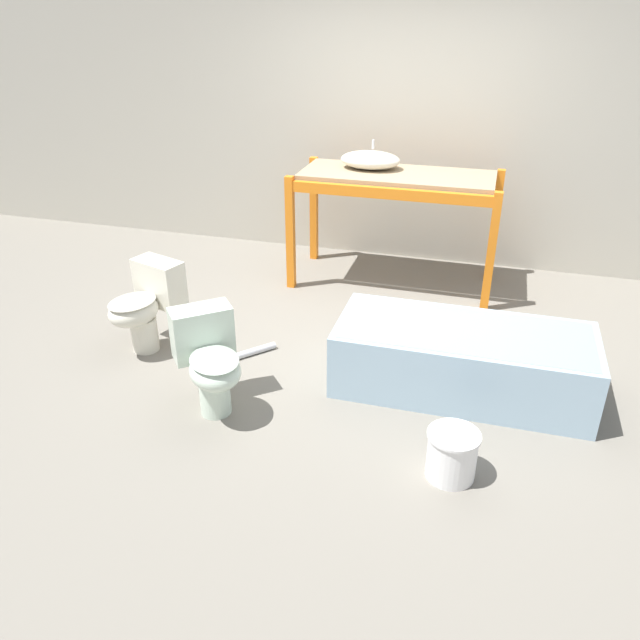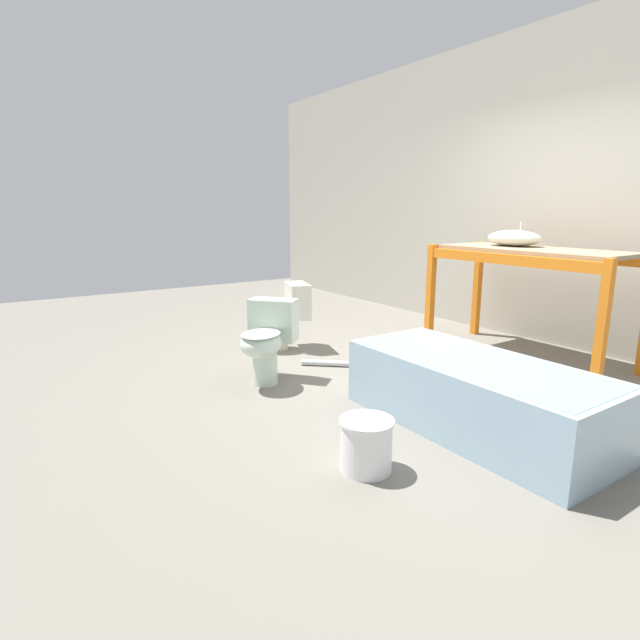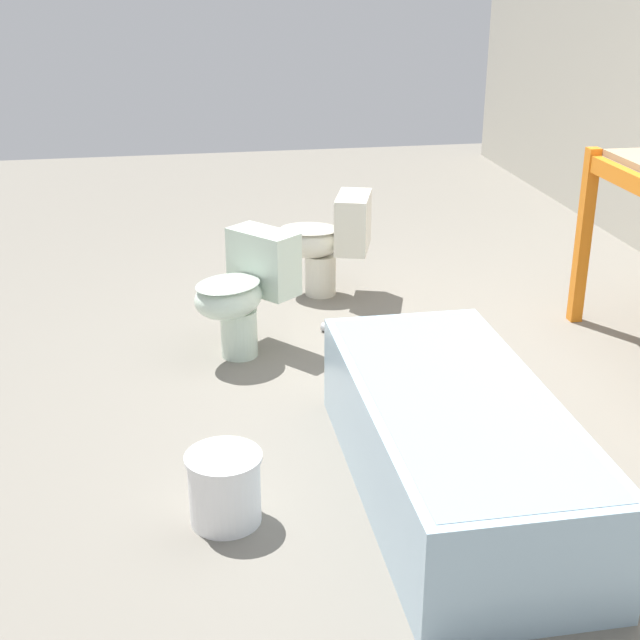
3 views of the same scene
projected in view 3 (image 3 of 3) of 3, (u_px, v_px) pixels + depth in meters
ground_plane at (497, 390)px, 4.47m from camera, size 12.00×12.00×0.00m
bathtub_main at (454, 437)px, 3.52m from camera, size 1.69×0.74×0.45m
toilet_near at (328, 238)px, 5.59m from camera, size 0.51×0.65×0.66m
toilet_far at (244, 288)px, 4.75m from camera, size 0.63×0.66×0.66m
bucket_white at (225, 486)px, 3.39m from camera, size 0.30×0.30×0.29m
loose_pipe at (361, 336)px, 5.04m from camera, size 0.38×0.42×0.05m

